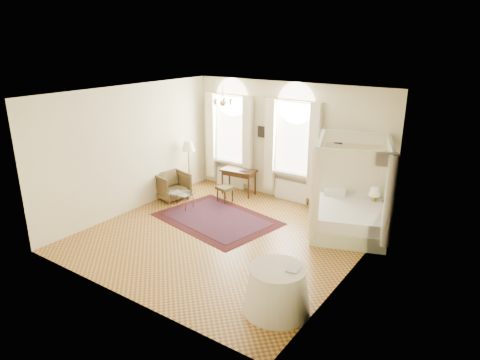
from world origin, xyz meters
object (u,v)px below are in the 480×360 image
at_px(nightstand, 377,213).
at_px(side_table, 277,289).
at_px(floor_lamp, 188,148).
at_px(writing_desk, 239,173).
at_px(canopy_bed, 349,212).
at_px(stool, 225,189).
at_px(coffee_table, 181,194).
at_px(armchair, 172,186).

xyz_separation_m(nightstand, side_table, (-0.28, -4.47, 0.11)).
bearing_deg(nightstand, side_table, -93.54).
bearing_deg(floor_lamp, writing_desk, 24.72).
height_order(canopy_bed, writing_desk, canopy_bed).
relative_size(stool, floor_lamp, 0.30).
height_order(nightstand, coffee_table, nightstand).
xyz_separation_m(coffee_table, side_table, (4.44, -2.51, 0.01)).
bearing_deg(stool, nightstand, 13.19).
bearing_deg(coffee_table, floor_lamp, 121.24).
distance_m(stool, side_table, 5.13).
xyz_separation_m(nightstand, writing_desk, (-4.03, -0.20, 0.36)).
distance_m(nightstand, side_table, 4.48).
bearing_deg(stool, writing_desk, 93.23).
bearing_deg(writing_desk, coffee_table, -111.27).
distance_m(canopy_bed, writing_desk, 3.67).
height_order(canopy_bed, floor_lamp, canopy_bed).
height_order(writing_desk, side_table, side_table).
bearing_deg(coffee_table, armchair, 151.18).
height_order(writing_desk, stool, writing_desk).
bearing_deg(armchair, side_table, -105.15).
bearing_deg(writing_desk, side_table, -48.66).
bearing_deg(armchair, nightstand, -59.27).
relative_size(floor_lamp, side_table, 1.32).
xyz_separation_m(writing_desk, armchair, (-1.35, -1.39, -0.26)).
distance_m(writing_desk, armchair, 1.95).
bearing_deg(stool, canopy_bed, 1.82).
height_order(coffee_table, floor_lamp, floor_lamp).
relative_size(nightstand, writing_desk, 0.55).
distance_m(canopy_bed, coffee_table, 4.45).
bearing_deg(nightstand, writing_desk, -177.20).
bearing_deg(writing_desk, canopy_bed, -9.79).
relative_size(armchair, coffee_table, 1.31).
xyz_separation_m(nightstand, floor_lamp, (-5.40, -0.83, 1.04)).
bearing_deg(coffee_table, side_table, -29.52).
xyz_separation_m(writing_desk, floor_lamp, (-1.37, -0.63, 0.68)).
xyz_separation_m(canopy_bed, stool, (-3.58, -0.11, -0.14)).
height_order(writing_desk, coffee_table, writing_desk).
height_order(coffee_table, side_table, side_table).
bearing_deg(floor_lamp, side_table, -35.40).
bearing_deg(canopy_bed, side_table, -87.80).
relative_size(coffee_table, side_table, 0.55).
xyz_separation_m(stool, coffee_table, (-0.73, -1.02, 0.00)).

